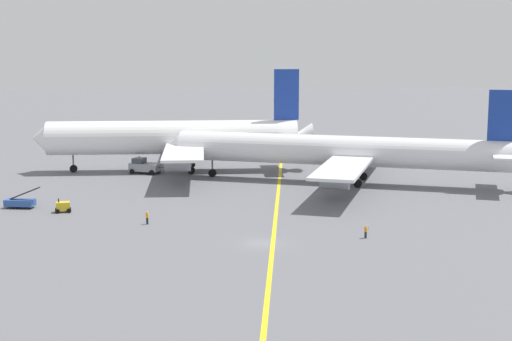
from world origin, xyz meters
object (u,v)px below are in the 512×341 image
Objects in this scene: gse_belt_loader_portside at (20,202)px; ground_crew_marshaller_foreground at (366,231)px; pushback_tug at (144,166)px; gse_gpu_cart_small at (63,206)px; ground_crew_wing_walker_right at (147,217)px; airliner_being_pushed at (342,151)px; airliner_at_gate_left at (175,138)px.

gse_belt_loader_portside is 3.29× the size of ground_crew_marshaller_foreground.
pushback_tug reaches higher than gse_gpu_cart_small.
ground_crew_wing_walker_right is at bearing -86.52° from pushback_tug.
airliner_being_pushed is 6.86× the size of pushback_tug.
airliner_being_pushed is at bearing -27.53° from airliner_at_gate_left.
ground_crew_wing_walker_right is at bearing -34.54° from gse_gpu_cart_small.
airliner_being_pushed is 33.71× the size of ground_crew_wing_walker_right.
airliner_being_pushed is at bearing 23.53° from gse_gpu_cart_small.
gse_belt_loader_portside is 2.17× the size of gse_gpu_cart_small.
gse_gpu_cart_small is 14.11m from ground_crew_wing_walker_right.
ground_crew_marshaller_foreground is at bearing -24.83° from gse_gpu_cart_small.
ground_crew_marshaller_foreground is (22.69, -49.53, -5.15)m from airliner_at_gate_left.
ground_crew_marshaller_foreground is at bearing -65.38° from airliner_at_gate_left.
airliner_at_gate_left reaches higher than gse_belt_loader_portside.
gse_gpu_cart_small is 1.52× the size of ground_crew_marshaller_foreground.
airliner_at_gate_left reaches higher than ground_crew_wing_walker_right.
gse_belt_loader_portside is (-20.98, -28.95, -5.12)m from airliner_at_gate_left.
airliner_at_gate_left is 9.71× the size of gse_belt_loader_portside.
airliner_being_pushed is 24.35× the size of gse_gpu_cart_small.
airliner_at_gate_left is at bearing 85.65° from ground_crew_wing_walker_right.
gse_gpu_cart_small is at bearing -156.47° from airliner_being_pushed.
airliner_at_gate_left reaches higher than ground_crew_marshaller_foreground.
ground_crew_wing_walker_right is (11.63, -8.00, 0.08)m from gse_gpu_cart_small.
ground_crew_wing_walker_right is (17.91, -11.28, 0.05)m from gse_belt_loader_portside.
airliner_at_gate_left is at bearing 18.58° from pushback_tug.
pushback_tug is (-5.40, -1.82, -4.68)m from airliner_at_gate_left.
pushback_tug is at bearing 73.02° from gse_gpu_cart_small.
airliner_being_pushed is 40.08m from ground_crew_wing_walker_right.
gse_belt_loader_portside is at bearing 154.77° from ground_crew_marshaller_foreground.
airliner_at_gate_left is 21.04× the size of gse_gpu_cart_small.
airliner_at_gate_left is 36.11m from gse_belt_loader_portside.
airliner_at_gate_left is at bearing 152.47° from airliner_being_pushed.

